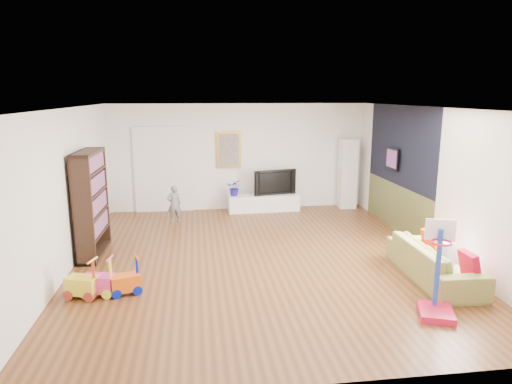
{
  "coord_description": "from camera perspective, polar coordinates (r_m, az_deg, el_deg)",
  "views": [
    {
      "loc": [
        -1.1,
        -7.79,
        2.93
      ],
      "look_at": [
        0.0,
        0.4,
        1.15
      ],
      "focal_mm": 32.0,
      "sensor_mm": 36.0,
      "label": 1
    }
  ],
  "objects": [
    {
      "name": "floor",
      "position": [
        8.4,
        0.37,
        -8.27
      ],
      "size": [
        6.5,
        7.5,
        0.0
      ],
      "primitive_type": "cube",
      "color": "brown",
      "rests_on": "ground"
    },
    {
      "name": "ceiling",
      "position": [
        7.87,
        0.39,
        10.48
      ],
      "size": [
        6.5,
        7.5,
        0.0
      ],
      "primitive_type": "cube",
      "color": "white",
      "rests_on": "ground"
    },
    {
      "name": "wall_back",
      "position": [
        11.7,
        -2.19,
        4.38
      ],
      "size": [
        6.5,
        0.0,
        2.7
      ],
      "primitive_type": "cube",
      "color": "white",
      "rests_on": "ground"
    },
    {
      "name": "wall_front",
      "position": [
        4.48,
        7.18,
        -8.61
      ],
      "size": [
        6.5,
        0.0,
        2.7
      ],
      "primitive_type": "cube",
      "color": "white",
      "rests_on": "ground"
    },
    {
      "name": "wall_left",
      "position": [
        8.24,
        -22.62,
        0.15
      ],
      "size": [
        0.0,
        7.5,
        2.7
      ],
      "primitive_type": "cube",
      "color": "white",
      "rests_on": "ground"
    },
    {
      "name": "wall_right",
      "position": [
        9.06,
        21.18,
        1.28
      ],
      "size": [
        0.0,
        7.5,
        2.7
      ],
      "primitive_type": "cube",
      "color": "white",
      "rests_on": "ground"
    },
    {
      "name": "navy_accent",
      "position": [
        10.22,
        17.58,
        5.52
      ],
      "size": [
        0.01,
        3.2,
        1.7
      ],
      "primitive_type": "cube",
      "color": "black",
      "rests_on": "wall_right"
    },
    {
      "name": "olive_wainscot",
      "position": [
        10.45,
        17.11,
        -1.84
      ],
      "size": [
        0.01,
        3.2,
        1.0
      ],
      "primitive_type": "cube",
      "color": "brown",
      "rests_on": "wall_right"
    },
    {
      "name": "doorway",
      "position": [
        11.68,
        -11.49,
        2.65
      ],
      "size": [
        1.45,
        0.06,
        2.1
      ],
      "primitive_type": "cube",
      "color": "white",
      "rests_on": "ground"
    },
    {
      "name": "painting_back",
      "position": [
        11.62,
        -3.41,
        5.31
      ],
      "size": [
        0.62,
        0.06,
        0.92
      ],
      "primitive_type": "cube",
      "color": "gold",
      "rests_on": "wall_back"
    },
    {
      "name": "artwork_right",
      "position": [
        10.41,
        16.69,
        4.02
      ],
      "size": [
        0.04,
        0.56,
        0.46
      ],
      "primitive_type": "cube",
      "color": "#7F3F8C",
      "rests_on": "wall_right"
    },
    {
      "name": "media_console",
      "position": [
        11.63,
        0.95,
        -1.36
      ],
      "size": [
        1.83,
        0.54,
        0.42
      ],
      "primitive_type": "cube",
      "rotation": [
        0.0,
        0.0,
        0.05
      ],
      "color": "white",
      "rests_on": "ground"
    },
    {
      "name": "tall_cabinet",
      "position": [
        12.11,
        11.37,
        2.26
      ],
      "size": [
        0.44,
        0.44,
        1.8
      ],
      "primitive_type": "cube",
      "rotation": [
        0.0,
        0.0,
        -0.05
      ],
      "color": "white",
      "rests_on": "ground"
    },
    {
      "name": "bookshelf",
      "position": [
        8.86,
        -19.91,
        -1.38
      ],
      "size": [
        0.37,
        1.33,
        1.93
      ],
      "primitive_type": "cube",
      "rotation": [
        0.0,
        0.0,
        -0.02
      ],
      "color": "#311E14",
      "rests_on": "ground"
    },
    {
      "name": "sofa",
      "position": [
        7.95,
        21.37,
        -8.09
      ],
      "size": [
        0.84,
        2.04,
        0.59
      ],
      "primitive_type": "imported",
      "rotation": [
        0.0,
        0.0,
        1.55
      ],
      "color": "olive",
      "rests_on": "ground"
    },
    {
      "name": "basketball_hoop",
      "position": [
        6.56,
        21.98,
        -9.08
      ],
      "size": [
        0.61,
        0.67,
        1.31
      ],
      "primitive_type": "cube",
      "rotation": [
        0.0,
        0.0,
        -0.36
      ],
      "color": "red",
      "rests_on": "ground"
    },
    {
      "name": "ride_on_yellow",
      "position": [
        7.22,
        -20.94,
        -10.04
      ],
      "size": [
        0.52,
        0.41,
        0.6
      ],
      "primitive_type": "cube",
      "rotation": [
        0.0,
        0.0,
        -0.32
      ],
      "color": "yellow",
      "rests_on": "ground"
    },
    {
      "name": "ride_on_orange",
      "position": [
        7.15,
        -16.05,
        -10.09
      ],
      "size": [
        0.48,
        0.38,
        0.56
      ],
      "primitive_type": "cube",
      "rotation": [
        0.0,
        0.0,
        0.31
      ],
      "color": "#E25A0F",
      "rests_on": "ground"
    },
    {
      "name": "ride_on_pink",
      "position": [
        7.21,
        -19.15,
        -9.96
      ],
      "size": [
        0.49,
        0.35,
        0.59
      ],
      "primitive_type": "cube",
      "rotation": [
        0.0,
        0.0,
        -0.17
      ],
      "color": "#EE3B8C",
      "rests_on": "ground"
    },
    {
      "name": "child",
      "position": [
        10.68,
        -10.2,
        -1.51
      ],
      "size": [
        0.37,
        0.3,
        0.89
      ],
      "primitive_type": "imported",
      "rotation": [
        0.0,
        0.0,
        3.43
      ],
      "color": "slate",
      "rests_on": "ground"
    },
    {
      "name": "tv",
      "position": [
        11.63,
        2.21,
        1.31
      ],
      "size": [
        1.12,
        0.38,
        0.64
      ],
      "primitive_type": "imported",
      "rotation": [
        0.0,
        0.0,
        0.21
      ],
      "color": "black",
      "rests_on": "media_console"
    },
    {
      "name": "vase_plant",
      "position": [
        11.45,
        -2.66,
        0.56
      ],
      "size": [
        0.46,
        0.43,
        0.42
      ],
      "primitive_type": "imported",
      "rotation": [
        0.0,
        0.0,
        -0.31
      ],
      "color": "#1E1691",
      "rests_on": "media_console"
    },
    {
      "name": "pillow_left",
      "position": [
        7.5,
        25.13,
        -8.24
      ],
      "size": [
        0.1,
        0.39,
        0.39
      ],
      "primitive_type": "cube",
      "rotation": [
        0.0,
        0.0,
        0.0
      ],
      "color": "#AA0823",
      "rests_on": "sofa"
    },
    {
      "name": "pillow_center",
      "position": [
        7.95,
        22.61,
        -6.88
      ],
      "size": [
        0.12,
        0.37,
        0.36
      ],
      "primitive_type": "cube",
      "rotation": [
        0.0,
        0.0,
        -0.07
      ],
      "color": "white",
      "rests_on": "sofa"
    },
    {
      "name": "pillow_right",
      "position": [
        8.45,
        20.93,
        -5.64
      ],
      "size": [
        0.15,
        0.35,
        0.34
      ],
      "primitive_type": "cube",
      "rotation": [
        0.0,
        0.0,
        0.17
      ],
      "color": "red",
      "rests_on": "sofa"
    }
  ]
}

